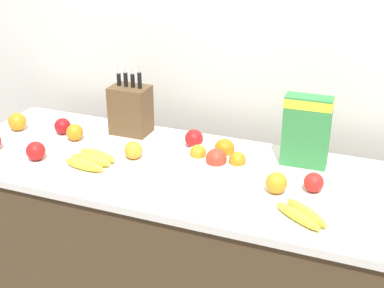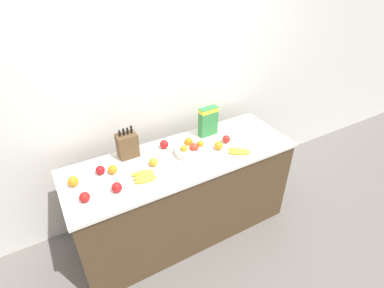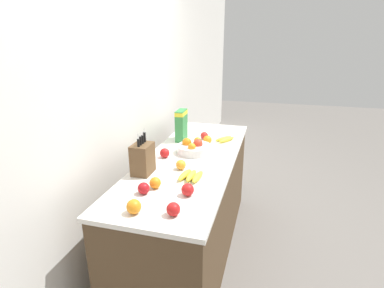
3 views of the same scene
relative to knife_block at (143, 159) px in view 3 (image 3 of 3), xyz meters
name	(u,v)px [view 3 (image 3 of 3)]	position (x,y,z in m)	size (l,w,h in m)	color
ground_plane	(191,249)	(0.39, -0.24, -1.01)	(14.00, 14.00, 0.00)	slate
wall_back	(124,103)	(0.39, 0.32, 0.29)	(9.00, 0.06, 2.60)	silver
counter	(191,205)	(0.39, -0.24, -0.56)	(2.01, 0.69, 0.90)	#4C3823
knife_block	(143,159)	(0.00, 0.00, 0.00)	(0.17, 0.12, 0.31)	brown
cereal_box	(181,124)	(0.77, -0.04, 0.05)	(0.18, 0.08, 0.28)	#338442
fruit_bowl	(194,148)	(0.48, -0.24, -0.07)	(0.28, 0.28, 0.12)	silver
banana_bunch_left	(191,176)	(0.00, -0.35, -0.09)	(0.19, 0.16, 0.04)	yellow
banana_bunch_right	(225,139)	(0.84, -0.44, -0.09)	(0.20, 0.17, 0.04)	yellow
apple_leftmost	(204,136)	(0.85, -0.24, -0.07)	(0.07, 0.07, 0.07)	red
apple_by_knife_block	(173,209)	(-0.45, -0.37, -0.07)	(0.07, 0.07, 0.07)	red
apple_near_bananas	(165,153)	(0.31, -0.04, -0.07)	(0.08, 0.08, 0.08)	red
apple_middle	(144,188)	(-0.28, -0.13, -0.07)	(0.07, 0.07, 0.07)	#A31419
apple_front	(188,190)	(-0.23, -0.39, -0.07)	(0.08, 0.08, 0.08)	red
orange_back_center	(207,140)	(0.72, -0.30, -0.07)	(0.08, 0.08, 0.08)	orange
orange_front_right	(181,165)	(0.13, -0.23, -0.07)	(0.07, 0.07, 0.07)	orange
orange_by_cereal	(155,183)	(-0.19, -0.17, -0.07)	(0.07, 0.07, 0.07)	orange
orange_near_bowl	(134,207)	(-0.49, -0.16, -0.07)	(0.08, 0.08, 0.08)	orange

